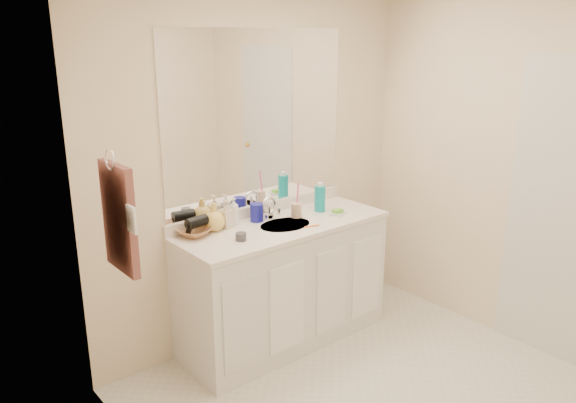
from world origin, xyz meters
The scene contains 26 objects.
wall_back centered at (0.00, 1.30, 1.20)m, with size 2.60×0.02×2.40m, color #F7E2C1.
wall_left centered at (-1.30, 0.00, 1.20)m, with size 0.02×2.60×2.40m, color #F7E2C1.
wall_right centered at (1.30, 0.00, 1.20)m, with size 0.02×2.60×2.40m, color #F7E2C1.
vanity_cabinet centered at (0.00, 1.02, 0.42)m, with size 1.50×0.55×0.85m, color white.
countertop centered at (0.00, 1.02, 0.86)m, with size 1.52×0.57×0.03m, color white.
backsplash centered at (0.00, 1.29, 0.92)m, with size 1.52×0.03×0.08m, color white.
sink_basin centered at (0.00, 1.00, 0.87)m, with size 0.37×0.37×0.02m, color beige.
faucet centered at (0.00, 1.18, 0.94)m, with size 0.02×0.02×0.11m, color silver.
mirror centered at (0.00, 1.29, 1.56)m, with size 1.48×0.01×1.20m, color white.
blue_mug centered at (-0.10, 1.19, 0.94)m, with size 0.09×0.09×0.12m, color #151793.
tan_cup centered at (0.16, 1.08, 0.93)m, with size 0.08×0.08×0.10m, color beige.
toothbrush centered at (0.17, 1.08, 1.03)m, with size 0.01×0.01×0.21m, color #FF439C.
mouthwash_bottle centered at (0.39, 1.08, 0.97)m, with size 0.08×0.08×0.19m, color #0D939D.
soap_dish centered at (0.43, 0.94, 0.89)m, with size 0.11×0.09×0.01m, color silver.
green_soap centered at (0.43, 0.94, 0.90)m, with size 0.07×0.05×0.03m, color #6EC730.
orange_comb centered at (0.11, 0.86, 0.88)m, with size 0.11×0.02×0.00m, color orange.
dark_jar centered at (-0.40, 0.95, 0.90)m, with size 0.07×0.07×0.05m, color #3B3B42.
soap_bottle_white centered at (-0.26, 1.24, 0.97)m, with size 0.07×0.07×0.18m, color white.
soap_bottle_cream centered at (-0.33, 1.21, 0.97)m, with size 0.08×0.09×0.19m, color beige.
soap_bottle_yellow centered at (-0.43, 1.21, 0.97)m, with size 0.14×0.14×0.18m, color #F6CE5F.
wicker_basket centered at (-0.59, 1.20, 0.91)m, with size 0.21×0.21×0.05m, color #98643D.
hair_dryer centered at (-0.57, 1.20, 0.97)m, with size 0.07×0.07×0.15m, color black.
towel_ring centered at (-1.27, 0.77, 1.55)m, with size 0.11×0.11×0.01m, color silver.
hand_towel centered at (-1.25, 0.77, 1.25)m, with size 0.04×0.32×0.55m, color brown.
switch_plate centered at (-1.27, 0.57, 1.30)m, with size 0.01×0.09×0.13m, color white.
door centered at (1.29, -0.30, 1.00)m, with size 0.02×0.82×2.00m, color silver.
Camera 1 is at (-2.29, -1.77, 2.12)m, focal length 35.00 mm.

